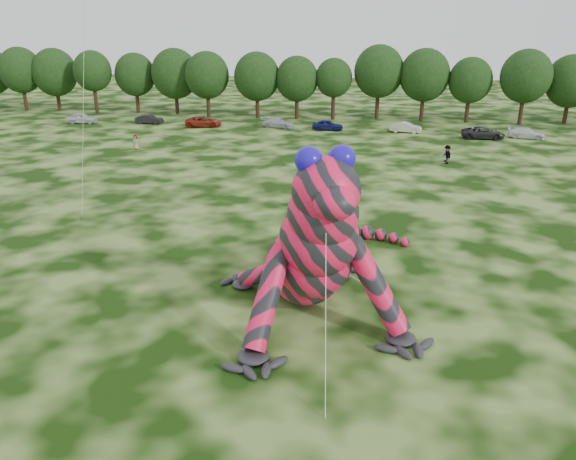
% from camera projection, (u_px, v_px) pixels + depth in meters
% --- Properties ---
extents(ground, '(240.00, 240.00, 0.00)m').
position_uv_depth(ground, '(219.00, 299.00, 29.47)').
color(ground, '#16330A').
rests_on(ground, ground).
extents(inflatable_gecko, '(20.62, 22.21, 8.95)m').
position_uv_depth(inflatable_gecko, '(300.00, 215.00, 28.38)').
color(inflatable_gecko, '#F5174A').
rests_on(inflatable_gecko, ground).
extents(tree_1, '(6.74, 6.07, 9.81)m').
position_uv_depth(tree_1, '(22.00, 79.00, 88.61)').
color(tree_1, black).
rests_on(tree_1, ground).
extents(tree_2, '(7.04, 6.34, 9.64)m').
position_uv_depth(tree_2, '(56.00, 80.00, 88.49)').
color(tree_2, black).
rests_on(tree_2, ground).
extents(tree_3, '(5.81, 5.23, 9.44)m').
position_uv_depth(tree_3, '(94.00, 82.00, 85.87)').
color(tree_3, black).
rests_on(tree_3, ground).
extents(tree_4, '(6.22, 5.60, 9.06)m').
position_uv_depth(tree_4, '(136.00, 83.00, 86.55)').
color(tree_4, black).
rests_on(tree_4, ground).
extents(tree_5, '(7.16, 6.44, 9.80)m').
position_uv_depth(tree_5, '(175.00, 81.00, 85.19)').
color(tree_5, black).
rests_on(tree_5, ground).
extents(tree_6, '(6.52, 5.86, 9.49)m').
position_uv_depth(tree_6, '(207.00, 84.00, 82.79)').
color(tree_6, black).
rests_on(tree_6, ground).
extents(tree_7, '(6.68, 6.01, 9.48)m').
position_uv_depth(tree_7, '(257.00, 85.00, 81.79)').
color(tree_7, black).
rests_on(tree_7, ground).
extents(tree_8, '(6.14, 5.53, 8.94)m').
position_uv_depth(tree_8, '(297.00, 88.00, 81.17)').
color(tree_8, black).
rests_on(tree_8, ground).
extents(tree_9, '(5.27, 4.74, 8.68)m').
position_uv_depth(tree_9, '(334.00, 89.00, 80.76)').
color(tree_9, black).
rests_on(tree_9, ground).
extents(tree_10, '(7.09, 6.38, 10.50)m').
position_uv_depth(tree_10, '(378.00, 82.00, 80.63)').
color(tree_10, black).
rests_on(tree_10, ground).
extents(tree_11, '(7.01, 6.31, 10.07)m').
position_uv_depth(tree_11, '(424.00, 85.00, 79.40)').
color(tree_11, black).
rests_on(tree_11, ground).
extents(tree_12, '(5.99, 5.39, 8.97)m').
position_uv_depth(tree_12, '(469.00, 90.00, 78.24)').
color(tree_12, black).
rests_on(tree_12, ground).
extents(tree_13, '(6.83, 6.15, 10.13)m').
position_uv_depth(tree_13, '(524.00, 87.00, 76.40)').
color(tree_13, black).
rests_on(tree_13, ground).
extents(tree_14, '(6.82, 6.14, 9.40)m').
position_uv_depth(tree_14, '(570.00, 90.00, 77.06)').
color(tree_14, black).
rests_on(tree_14, ground).
extents(car_0, '(4.30, 2.09, 1.41)m').
position_uv_depth(car_0, '(82.00, 118.00, 78.83)').
color(car_0, silver).
rests_on(car_0, ground).
extents(car_1, '(3.85, 1.46, 1.25)m').
position_uv_depth(car_1, '(149.00, 119.00, 78.52)').
color(car_1, black).
rests_on(car_1, ground).
extents(car_2, '(5.19, 2.90, 1.37)m').
position_uv_depth(car_2, '(204.00, 122.00, 76.34)').
color(car_2, maroon).
rests_on(car_2, ground).
extents(car_3, '(4.55, 2.44, 1.26)m').
position_uv_depth(car_3, '(278.00, 123.00, 75.71)').
color(car_3, '#B2B6BB').
rests_on(car_3, ground).
extents(car_4, '(4.12, 1.83, 1.38)m').
position_uv_depth(car_4, '(328.00, 125.00, 73.91)').
color(car_4, '#11144D').
rests_on(car_4, ground).
extents(car_5, '(4.17, 2.04, 1.32)m').
position_uv_depth(car_5, '(406.00, 127.00, 72.44)').
color(car_5, beige).
rests_on(car_5, ground).
extents(car_6, '(5.19, 2.47, 1.43)m').
position_uv_depth(car_6, '(483.00, 133.00, 68.67)').
color(car_6, '#262628').
rests_on(car_6, ground).
extents(car_7, '(4.68, 2.63, 1.28)m').
position_uv_depth(car_7, '(527.00, 133.00, 68.81)').
color(car_7, white).
rests_on(car_7, ground).
extents(spectator_3, '(0.73, 1.08, 1.70)m').
position_uv_depth(spectator_3, '(447.00, 153.00, 57.60)').
color(spectator_3, gray).
rests_on(spectator_3, ground).
extents(spectator_5, '(1.64, 1.25, 1.73)m').
position_uv_depth(spectator_5, '(315.00, 201.00, 42.53)').
color(spectator_5, gray).
rests_on(spectator_5, ground).
extents(spectator_2, '(1.15, 1.40, 1.89)m').
position_uv_depth(spectator_2, '(447.00, 155.00, 56.59)').
color(spectator_2, gray).
rests_on(spectator_2, ground).
extents(spectator_4, '(0.92, 0.70, 1.68)m').
position_uv_depth(spectator_4, '(136.00, 142.00, 62.89)').
color(spectator_4, gray).
rests_on(spectator_4, ground).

